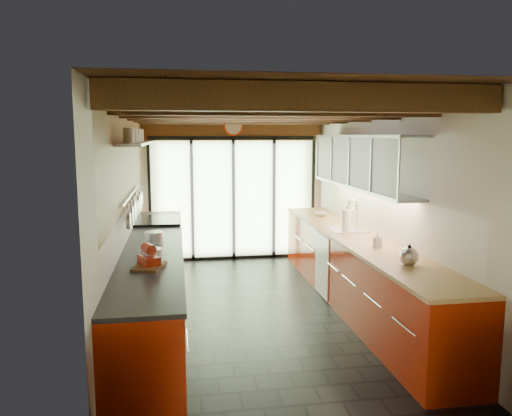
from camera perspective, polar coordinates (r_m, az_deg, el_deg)
name	(u,v)px	position (r m, az deg, el deg)	size (l,w,h in m)	color
ground	(258,310)	(6.44, 0.27, -11.59)	(5.50, 5.50, 0.00)	black
room_shell	(258,180)	(6.08, 0.28, 3.22)	(5.50, 5.50, 5.50)	silver
ceiling_beams	(254,114)	(6.44, -0.27, 10.70)	(3.14, 5.06, 4.90)	#593316
glass_door	(233,166)	(8.74, -2.61, 4.81)	(2.95, 0.10, 2.90)	#C6EAAD
left_counter	(155,279)	(6.23, -11.49, -8.01)	(0.68, 5.00, 0.92)	#A31F06
range_stove	(159,251)	(7.63, -11.06, -4.90)	(0.66, 0.90, 0.97)	silver
right_counter	(355,271)	(6.62, 11.30, -7.02)	(0.68, 5.00, 0.92)	#A31F06
sink_assembly	(347,227)	(6.88, 10.37, -2.15)	(0.45, 0.52, 0.43)	silver
upper_cabinets_right	(362,162)	(6.74, 12.00, 5.21)	(0.34, 3.00, 3.00)	silver
left_wall_fixtures	(136,169)	(6.30, -13.52, 4.35)	(0.28, 2.60, 0.96)	silver
stand_mixer	(149,257)	(5.00, -12.13, -5.54)	(0.24, 0.30, 0.23)	#B1260E
pot_large	(154,237)	(6.07, -11.60, -3.31)	(0.22, 0.22, 0.14)	silver
pot_small	(151,253)	(5.41, -11.89, -5.02)	(0.22, 0.22, 0.09)	silver
cutting_board	(149,267)	(4.97, -12.13, -6.56)	(0.25, 0.36, 0.03)	brown
kettle	(409,255)	(5.18, 17.09, -5.18)	(0.22, 0.25, 0.22)	silver
paper_towel	(347,220)	(6.84, 10.31, -1.37)	(0.13, 0.13, 0.33)	white
soap_bottle	(378,240)	(5.87, 13.74, -3.58)	(0.08, 0.08, 0.17)	silver
bowl	(321,214)	(8.00, 7.42, -0.74)	(0.21, 0.21, 0.05)	silver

